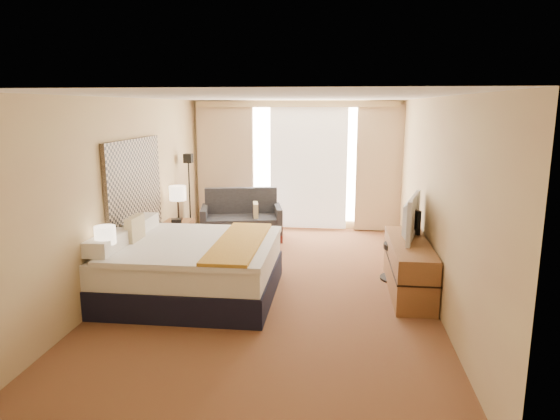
# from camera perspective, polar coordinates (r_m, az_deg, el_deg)

# --- Properties ---
(floor) EXTENTS (4.20, 7.00, 0.02)m
(floor) POSITION_cam_1_polar(r_m,az_deg,el_deg) (7.12, -0.59, -8.65)
(floor) COLOR #591A19
(floor) RESTS_ON ground
(ceiling) EXTENTS (4.20, 7.00, 0.02)m
(ceiling) POSITION_cam_1_polar(r_m,az_deg,el_deg) (6.67, -0.64, 12.78)
(ceiling) COLOR white
(ceiling) RESTS_ON wall_back
(wall_back) EXTENTS (4.20, 0.02, 2.60)m
(wall_back) POSITION_cam_1_polar(r_m,az_deg,el_deg) (10.22, 1.89, 5.13)
(wall_back) COLOR #D7C283
(wall_back) RESTS_ON ground
(wall_front) EXTENTS (4.20, 0.02, 2.60)m
(wall_front) POSITION_cam_1_polar(r_m,az_deg,el_deg) (3.44, -8.13, -8.51)
(wall_front) COLOR #D7C283
(wall_front) RESTS_ON ground
(wall_left) EXTENTS (0.02, 7.00, 2.60)m
(wall_left) POSITION_cam_1_polar(r_m,az_deg,el_deg) (7.34, -17.12, 1.97)
(wall_left) COLOR #D7C283
(wall_left) RESTS_ON ground
(wall_right) EXTENTS (0.02, 7.00, 2.60)m
(wall_right) POSITION_cam_1_polar(r_m,az_deg,el_deg) (6.83, 17.14, 1.28)
(wall_right) COLOR #D7C283
(wall_right) RESTS_ON ground
(headboard) EXTENTS (0.06, 1.85, 1.50)m
(headboard) POSITION_cam_1_polar(r_m,az_deg,el_deg) (7.51, -16.22, 2.08)
(headboard) COLOR black
(headboard) RESTS_ON wall_left
(nightstand_left) EXTENTS (0.45, 0.52, 0.55)m
(nightstand_left) POSITION_cam_1_polar(r_m,az_deg,el_deg) (6.57, -18.40, -8.48)
(nightstand_left) COLOR brown
(nightstand_left) RESTS_ON floor
(nightstand_right) EXTENTS (0.45, 0.52, 0.55)m
(nightstand_right) POSITION_cam_1_polar(r_m,az_deg,el_deg) (8.79, -11.57, -3.01)
(nightstand_right) COLOR brown
(nightstand_right) RESTS_ON floor
(media_dresser) EXTENTS (0.50, 1.80, 0.70)m
(media_dresser) POSITION_cam_1_polar(r_m,az_deg,el_deg) (7.02, 14.49, -6.31)
(media_dresser) COLOR brown
(media_dresser) RESTS_ON floor
(window) EXTENTS (2.30, 0.02, 2.30)m
(window) POSITION_cam_1_polar(r_m,az_deg,el_deg) (10.17, 3.29, 5.20)
(window) COLOR white
(window) RESTS_ON wall_back
(curtains) EXTENTS (4.12, 0.19, 2.56)m
(curtains) POSITION_cam_1_polar(r_m,az_deg,el_deg) (10.09, 1.82, 5.67)
(curtains) COLOR beige
(curtains) RESTS_ON floor
(bed) EXTENTS (2.18, 2.00, 1.06)m
(bed) POSITION_cam_1_polar(r_m,az_deg,el_deg) (6.77, -10.11, -6.44)
(bed) COLOR black
(bed) RESTS_ON floor
(loveseat) EXTENTS (1.63, 1.09, 0.94)m
(loveseat) POSITION_cam_1_polar(r_m,az_deg,el_deg) (9.54, -4.39, -1.43)
(loveseat) COLOR #561B18
(loveseat) RESTS_ON floor
(floor_lamp) EXTENTS (0.21, 0.21, 1.63)m
(floor_lamp) POSITION_cam_1_polar(r_m,az_deg,el_deg) (9.42, -10.36, 3.45)
(floor_lamp) COLOR black
(floor_lamp) RESTS_ON floor
(desk_chair) EXTENTS (0.53, 0.52, 1.05)m
(desk_chair) POSITION_cam_1_polar(r_m,az_deg,el_deg) (7.46, 13.81, -4.26)
(desk_chair) COLOR black
(desk_chair) RESTS_ON floor
(lamp_left) EXTENTS (0.25, 0.25, 0.53)m
(lamp_left) POSITION_cam_1_polar(r_m,az_deg,el_deg) (6.34, -19.35, -2.81)
(lamp_left) COLOR black
(lamp_left) RESTS_ON nightstand_left
(lamp_right) EXTENTS (0.29, 0.29, 0.60)m
(lamp_right) POSITION_cam_1_polar(r_m,az_deg,el_deg) (8.69, -11.62, 1.82)
(lamp_right) COLOR black
(lamp_right) RESTS_ON nightstand_right
(tissue_box) EXTENTS (0.12, 0.12, 0.11)m
(tissue_box) POSITION_cam_1_polar(r_m,az_deg,el_deg) (6.29, -18.25, -6.23)
(tissue_box) COLOR #92C1E2
(tissue_box) RESTS_ON nightstand_left
(telephone) EXTENTS (0.20, 0.18, 0.07)m
(telephone) POSITION_cam_1_polar(r_m,az_deg,el_deg) (8.62, -11.77, -1.21)
(telephone) COLOR black
(telephone) RESTS_ON nightstand_right
(television) EXTENTS (0.39, 1.04, 0.60)m
(television) POSITION_cam_1_polar(r_m,az_deg,el_deg) (7.04, 14.13, -0.74)
(television) COLOR black
(television) RESTS_ON media_dresser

